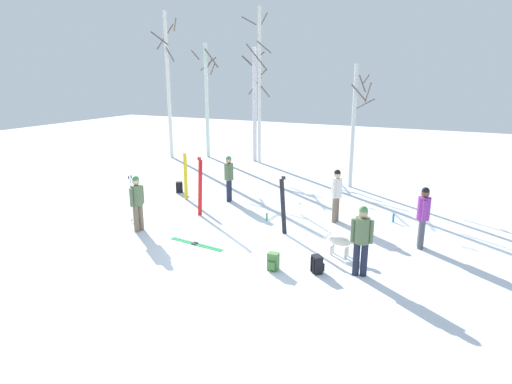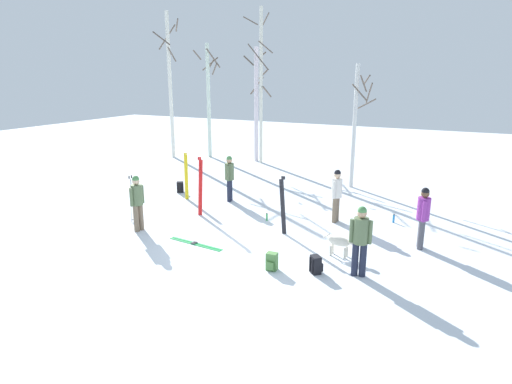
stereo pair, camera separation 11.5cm
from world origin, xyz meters
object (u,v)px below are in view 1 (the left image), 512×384
object	(u,v)px
person_3	(137,200)
ski_pair_planted_1	(283,205)
person_2	(336,192)
ski_pair_lying_0	(196,244)
ski_pair_planted_0	(186,177)
person_1	(229,175)
ski_poles_0	(132,197)
birch_tree_4	(354,123)
birch_tree_2	(255,103)
water_bottle_0	(393,218)
backpack_1	(317,265)
backpack_0	(273,262)
birch_tree_1	(207,98)
person_4	(423,214)
backpack_2	(179,187)
ski_pair_planted_2	(200,187)
dog	(341,242)
birch_tree_3	(259,85)
person_0	(362,236)
birch_tree_0	(168,84)
water_bottle_1	(267,217)

from	to	relation	value
person_3	ski_pair_planted_1	world-z (taller)	ski_pair_planted_1
person_2	ski_pair_lying_0	distance (m)	4.78
ski_pair_planted_0	ski_pair_planted_1	world-z (taller)	ski_pair_planted_0
person_1	ski_poles_0	size ratio (longest dim) A/B	1.12
person_3	ski_pair_planted_1	xyz separation A→B (m)	(4.02, 1.68, -0.10)
person_2	birch_tree_4	distance (m)	4.99
person_3	birch_tree_2	distance (m)	11.72
ski_pair_planted_0	water_bottle_0	size ratio (longest dim) A/B	6.53
ski_poles_0	backpack_1	world-z (taller)	ski_poles_0
water_bottle_0	birch_tree_2	bearing A→B (deg)	139.50
ski_pair_planted_0	water_bottle_0	xyz separation A→B (m)	(7.51, 0.70, -0.76)
ski_pair_planted_0	birch_tree_2	size ratio (longest dim) A/B	0.30
backpack_0	birch_tree_1	world-z (taller)	birch_tree_1
ski_pair_lying_0	birch_tree_1	size ratio (longest dim) A/B	0.29
person_3	person_4	bearing A→B (deg)	16.50
backpack_2	backpack_0	bearing A→B (deg)	-38.16
ski_pair_planted_0	ski_pair_planted_2	size ratio (longest dim) A/B	0.90
person_2	birch_tree_1	bearing A→B (deg)	140.85
dog	birch_tree_3	size ratio (longest dim) A/B	0.11
person_0	backpack_2	xyz separation A→B (m)	(-8.22, 4.30, -0.77)
ski_poles_0	birch_tree_1	xyz separation A→B (m)	(-3.81, 10.75, 2.50)
water_bottle_0	birch_tree_4	bearing A→B (deg)	120.93
person_1	birch_tree_2	bearing A→B (deg)	108.76
person_1	ski_pair_planted_0	distance (m)	1.66
ski_pair_planted_0	water_bottle_0	world-z (taller)	ski_pair_planted_0
backpack_0	birch_tree_0	world-z (taller)	birch_tree_0
backpack_2	dog	bearing A→B (deg)	-24.14
person_4	ski_pair_planted_2	size ratio (longest dim) A/B	0.86
person_0	backpack_1	world-z (taller)	person_0
person_3	dog	distance (m)	6.11
backpack_2	birch_tree_1	bearing A→B (deg)	113.15
ski_pair_lying_0	ski_poles_0	bearing A→B (deg)	165.60
dog	ski_pair_planted_1	xyz separation A→B (m)	(-2.01, 0.86, 0.49)
ski_pair_planted_0	backpack_2	distance (m)	1.28
ski_pair_lying_0	birch_tree_2	xyz separation A→B (m)	(-3.77, 11.57, 3.12)
person_0	person_2	bearing A→B (deg)	114.14
person_3	ski_pair_lying_0	world-z (taller)	person_3
water_bottle_1	birch_tree_4	bearing A→B (deg)	75.96
person_1	dog	world-z (taller)	person_1
ski_pair_planted_1	birch_tree_4	size ratio (longest dim) A/B	0.35
ski_pair_planted_2	backpack_0	size ratio (longest dim) A/B	4.55
birch_tree_3	birch_tree_4	distance (m)	6.53
ski_poles_0	ski_pair_planted_0	bearing A→B (deg)	88.82
person_1	birch_tree_4	world-z (taller)	birch_tree_4
ski_pair_planted_0	birch_tree_0	distance (m)	9.43
person_3	birch_tree_3	xyz separation A→B (m)	(-1.18, 11.01, 3.10)
birch_tree_2	ski_pair_planted_1	bearing A→B (deg)	-59.90
person_2	backpack_0	bearing A→B (deg)	-95.08
person_0	backpack_0	world-z (taller)	person_0
water_bottle_0	birch_tree_2	distance (m)	11.51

